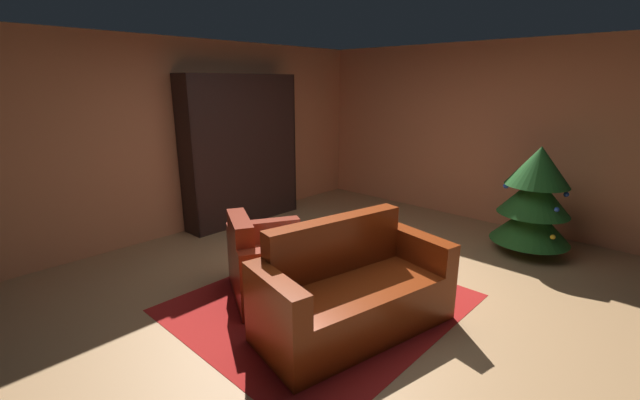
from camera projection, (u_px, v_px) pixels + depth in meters
ground_plane at (345, 290)px, 4.22m from camera, size 7.45×7.45×0.00m
wall_back at (484, 134)px, 6.07m from camera, size 5.63×0.06×2.58m
wall_left at (190, 138)px, 5.71m from camera, size 0.06×6.33×2.58m
area_rug at (321, 303)px, 3.97m from camera, size 2.21×2.46×0.01m
bookshelf_unit at (247, 150)px, 6.13m from camera, size 0.38×1.80×2.14m
armchair_red at (270, 266)px, 4.05m from camera, size 1.16×1.09×0.83m
couch_red at (352, 293)px, 3.50m from camera, size 1.07×1.79×0.92m
coffee_table at (319, 263)px, 3.89m from camera, size 0.64×0.64×0.44m
book_stack_on_table at (323, 254)px, 3.87m from camera, size 0.23×0.17×0.08m
bottle_on_table at (309, 243)px, 3.98m from camera, size 0.07×0.07×0.26m
decorated_tree at (534, 199)px, 4.97m from camera, size 0.91×0.91×1.31m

